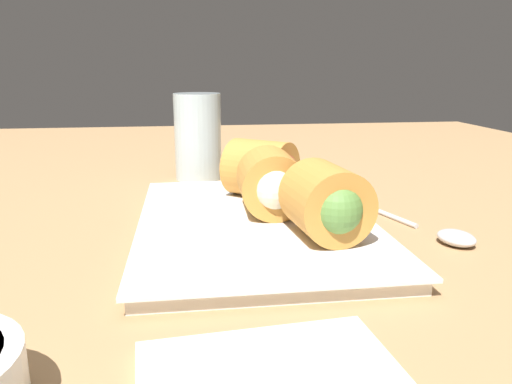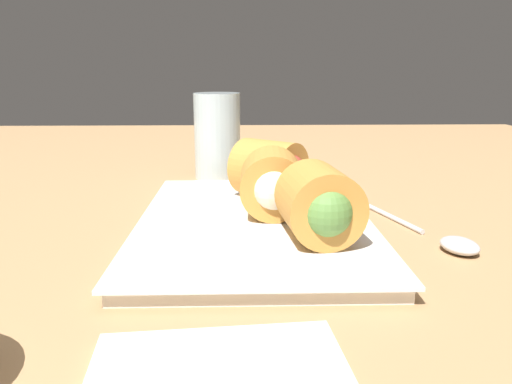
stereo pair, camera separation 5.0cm
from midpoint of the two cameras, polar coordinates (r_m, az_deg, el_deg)
table_surface at (r=46.12cm, az=3.00°, el=-6.69°), size 180.00×140.00×2.00cm
serving_plate at (r=47.52cm, az=3.02°, el=-3.80°), size 31.48×21.51×1.50cm
roll_front_left at (r=53.90cm, az=4.53°, el=2.57°), size 8.95×9.01×6.19cm
roll_front_right at (r=40.76cm, az=10.87°, el=-1.49°), size 7.99×6.92×6.19cm
roll_back_left at (r=47.32cm, az=4.95°, el=0.91°), size 7.73×6.32×6.19cm
spoon at (r=48.05cm, az=23.71°, el=-5.06°), size 17.41×6.94×1.28cm
drinking_glass at (r=69.99cm, az=-2.40°, el=6.40°), size 6.43×6.43×11.82cm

